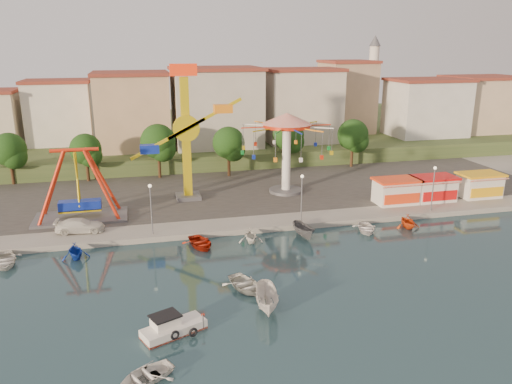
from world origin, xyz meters
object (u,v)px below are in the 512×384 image
object	(u,v)px
cabin_motorboat	(172,328)
rowboat_a	(245,284)
pirate_ship_ride	(78,186)
skiff	(267,300)
wave_swinger	(287,135)
kamikaze_tower	(190,138)
van	(80,225)

from	to	relation	value
cabin_motorboat	rowboat_a	bearing A→B (deg)	16.04
pirate_ship_ride	skiff	bearing A→B (deg)	-56.63
wave_swinger	skiff	xyz separation A→B (m)	(-9.94, -27.87, -7.34)
kamikaze_tower	rowboat_a	distance (m)	25.47
van	pirate_ship_ride	bearing A→B (deg)	7.94
skiff	van	size ratio (longest dim) A/B	0.90
rowboat_a	skiff	bearing A→B (deg)	-94.34
pirate_ship_ride	van	xyz separation A→B (m)	(0.29, -4.32, -3.08)
pirate_ship_ride	rowboat_a	xyz separation A→B (m)	(14.40, -19.55, -3.97)
wave_swinger	skiff	world-z (taller)	wave_swinger
cabin_motorboat	skiff	size ratio (longest dim) A/B	1.07
rowboat_a	cabin_motorboat	bearing A→B (deg)	-158.65
wave_swinger	rowboat_a	distance (m)	27.65
cabin_motorboat	van	bearing A→B (deg)	87.57
rowboat_a	skiff	xyz separation A→B (m)	(0.88, -3.65, 0.43)
wave_swinger	van	distance (m)	27.38
cabin_motorboat	van	distance (m)	21.86
wave_swinger	skiff	bearing A→B (deg)	-109.63
pirate_ship_ride	skiff	size ratio (longest dim) A/B	2.26
kamikaze_tower	van	distance (m)	16.98
wave_swinger	cabin_motorboat	distance (m)	34.92
wave_swinger	rowboat_a	world-z (taller)	wave_swinger
kamikaze_tower	skiff	distance (m)	28.90
pirate_ship_ride	rowboat_a	size ratio (longest dim) A/B	2.47
van	wave_swinger	bearing A→B (deg)	-66.11
skiff	wave_swinger	bearing A→B (deg)	80.29
cabin_motorboat	wave_swinger	bearing A→B (deg)	36.46
kamikaze_tower	rowboat_a	size ratio (longest dim) A/B	4.07
van	rowboat_a	bearing A→B (deg)	-133.14
kamikaze_tower	rowboat_a	bearing A→B (deg)	-86.50
pirate_ship_ride	kamikaze_tower	bearing A→B (deg)	19.68
kamikaze_tower	van	size ratio (longest dim) A/B	3.37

